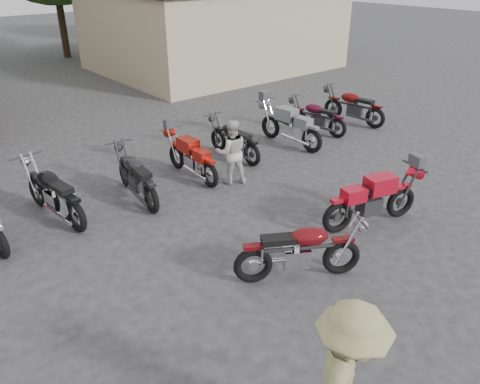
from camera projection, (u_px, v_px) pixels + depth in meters
ground at (355, 287)px, 7.48m from camera, size 90.00×90.00×0.00m
stucco_building at (214, 29)px, 21.86m from camera, size 10.00×8.00×3.50m
vintage_motorcycle at (301, 247)px, 7.45m from camera, size 2.09×1.61×1.18m
sportbike at (373, 196)px, 9.01m from camera, size 2.19×1.23×1.21m
helmet at (360, 331)px, 6.42m from camera, size 0.33×0.33×0.26m
person_light at (231, 152)px, 10.65m from camera, size 0.92×0.85×1.52m
row_bike_2 at (53, 190)px, 9.24m from camera, size 0.95×2.18×1.22m
row_bike_3 at (136, 174)px, 10.00m from camera, size 0.91×2.07×1.16m
row_bike_4 at (191, 155)px, 11.02m from camera, size 0.67×1.95×1.12m
row_bike_5 at (233, 137)px, 12.12m from camera, size 0.63×1.91×1.11m
row_bike_6 at (290, 123)px, 12.94m from camera, size 0.79×2.17×1.24m
row_bike_7 at (317, 115)px, 13.89m from camera, size 0.92×1.95×1.09m
row_bike_8 at (353, 104)px, 14.69m from camera, size 0.95×2.14×1.20m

